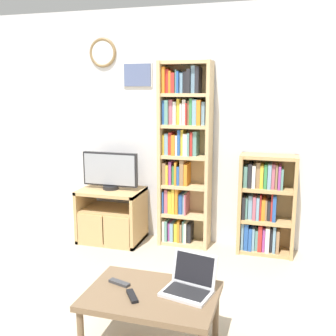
{
  "coord_description": "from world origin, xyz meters",
  "views": [
    {
      "loc": [
        1.07,
        -2.22,
        1.74
      ],
      "look_at": [
        0.09,
        1.11,
        1.03
      ],
      "focal_mm": 42.0,
      "sensor_mm": 36.0,
      "label": 1
    }
  ],
  "objects_px": {
    "coffee_table": "(151,299)",
    "bookshelf_short": "(264,206)",
    "tv_stand": "(111,215)",
    "laptop": "(190,283)",
    "television": "(110,171)",
    "remote_far_from_laptop": "(119,283)",
    "remote_near_laptop": "(132,296)",
    "bookshelf_tall": "(183,153)"
  },
  "relations": [
    {
      "from": "bookshelf_tall",
      "to": "coffee_table",
      "type": "bearing_deg",
      "value": -82.08
    },
    {
      "from": "bookshelf_short",
      "to": "remote_near_laptop",
      "type": "xyz_separation_m",
      "value": [
        -0.73,
        -1.95,
        -0.09
      ]
    },
    {
      "from": "bookshelf_tall",
      "to": "bookshelf_short",
      "type": "bearing_deg",
      "value": -0.11
    },
    {
      "from": "bookshelf_short",
      "to": "laptop",
      "type": "distance_m",
      "value": 1.81
    },
    {
      "from": "bookshelf_tall",
      "to": "laptop",
      "type": "distance_m",
      "value": 1.92
    },
    {
      "from": "laptop",
      "to": "remote_far_from_laptop",
      "type": "distance_m",
      "value": 0.49
    },
    {
      "from": "bookshelf_short",
      "to": "coffee_table",
      "type": "xyz_separation_m",
      "value": [
        -0.63,
        -1.86,
        -0.15
      ]
    },
    {
      "from": "tv_stand",
      "to": "coffee_table",
      "type": "xyz_separation_m",
      "value": [
        1.06,
        -1.71,
        0.06
      ]
    },
    {
      "from": "television",
      "to": "remote_near_laptop",
      "type": "relative_size",
      "value": 4.14
    },
    {
      "from": "coffee_table",
      "to": "laptop",
      "type": "height_order",
      "value": "laptop"
    },
    {
      "from": "coffee_table",
      "to": "laptop",
      "type": "relative_size",
      "value": 2.39
    },
    {
      "from": "coffee_table",
      "to": "remote_near_laptop",
      "type": "bearing_deg",
      "value": -138.56
    },
    {
      "from": "tv_stand",
      "to": "laptop",
      "type": "xyz_separation_m",
      "value": [
        1.3,
        -1.61,
        0.16
      ]
    },
    {
      "from": "bookshelf_short",
      "to": "laptop",
      "type": "bearing_deg",
      "value": -102.46
    },
    {
      "from": "tv_stand",
      "to": "bookshelf_tall",
      "type": "xyz_separation_m",
      "value": [
        0.81,
        0.15,
        0.73
      ]
    },
    {
      "from": "remote_near_laptop",
      "to": "bookshelf_tall",
      "type": "bearing_deg",
      "value": -120.6
    },
    {
      "from": "bookshelf_short",
      "to": "remote_near_laptop",
      "type": "bearing_deg",
      "value": -110.5
    },
    {
      "from": "laptop",
      "to": "tv_stand",
      "type": "bearing_deg",
      "value": 141.24
    },
    {
      "from": "laptop",
      "to": "remote_near_laptop",
      "type": "distance_m",
      "value": 0.39
    },
    {
      "from": "remote_near_laptop",
      "to": "remote_far_from_laptop",
      "type": "bearing_deg",
      "value": -78.4
    },
    {
      "from": "laptop",
      "to": "remote_far_from_laptop",
      "type": "relative_size",
      "value": 2.18
    },
    {
      "from": "tv_stand",
      "to": "laptop",
      "type": "bearing_deg",
      "value": -51.09
    },
    {
      "from": "bookshelf_tall",
      "to": "remote_near_laptop",
      "type": "xyz_separation_m",
      "value": [
        0.16,
        -1.95,
        -0.62
      ]
    },
    {
      "from": "laptop",
      "to": "remote_far_from_laptop",
      "type": "xyz_separation_m",
      "value": [
        -0.49,
        -0.04,
        -0.05
      ]
    },
    {
      "from": "bookshelf_short",
      "to": "remote_far_from_laptop",
      "type": "height_order",
      "value": "bookshelf_short"
    },
    {
      "from": "bookshelf_tall",
      "to": "bookshelf_short",
      "type": "height_order",
      "value": "bookshelf_tall"
    },
    {
      "from": "tv_stand",
      "to": "bookshelf_tall",
      "type": "bearing_deg",
      "value": 10.82
    },
    {
      "from": "bookshelf_short",
      "to": "remote_far_from_laptop",
      "type": "xyz_separation_m",
      "value": [
        -0.88,
        -1.81,
        -0.09
      ]
    },
    {
      "from": "television",
      "to": "laptop",
      "type": "relative_size",
      "value": 1.78
    },
    {
      "from": "television",
      "to": "remote_far_from_laptop",
      "type": "relative_size",
      "value": 3.9
    },
    {
      "from": "television",
      "to": "bookshelf_short",
      "type": "height_order",
      "value": "bookshelf_short"
    },
    {
      "from": "television",
      "to": "remote_far_from_laptop",
      "type": "distance_m",
      "value": 1.91
    },
    {
      "from": "coffee_table",
      "to": "bookshelf_short",
      "type": "bearing_deg",
      "value": 71.35
    },
    {
      "from": "coffee_table",
      "to": "laptop",
      "type": "bearing_deg",
      "value": 21.81
    },
    {
      "from": "remote_near_laptop",
      "to": "remote_far_from_laptop",
      "type": "relative_size",
      "value": 0.94
    },
    {
      "from": "bookshelf_short",
      "to": "tv_stand",
      "type": "bearing_deg",
      "value": -174.86
    },
    {
      "from": "tv_stand",
      "to": "bookshelf_short",
      "type": "bearing_deg",
      "value": 5.14
    },
    {
      "from": "bookshelf_short",
      "to": "laptop",
      "type": "relative_size",
      "value": 2.94
    },
    {
      "from": "remote_near_laptop",
      "to": "television",
      "type": "bearing_deg",
      "value": -97.12
    },
    {
      "from": "bookshelf_tall",
      "to": "coffee_table",
      "type": "xyz_separation_m",
      "value": [
        0.26,
        -1.86,
        -0.67
      ]
    },
    {
      "from": "bookshelf_tall",
      "to": "remote_near_laptop",
      "type": "relative_size",
      "value": 12.92
    },
    {
      "from": "laptop",
      "to": "remote_far_from_laptop",
      "type": "bearing_deg",
      "value": -162.58
    }
  ]
}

